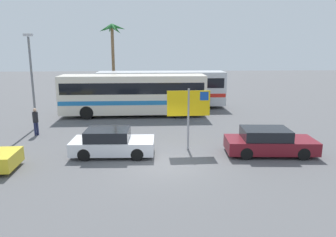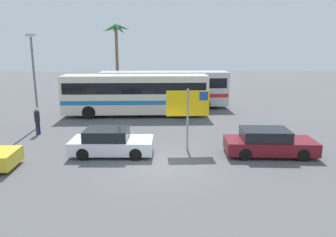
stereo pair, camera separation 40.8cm
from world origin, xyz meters
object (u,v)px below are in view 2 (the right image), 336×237
object	(u,v)px
pedestrian_crossing_lot	(37,119)
car_maroon	(268,143)
ferry_sign	(189,106)
car_white	(111,142)
bus_rear_coach	(164,88)
bus_front_coach	(136,93)

from	to	relation	value
pedestrian_crossing_lot	car_maroon	bearing A→B (deg)	-171.21
ferry_sign	car_white	world-z (taller)	ferry_sign
bus_rear_coach	car_maroon	size ratio (longest dim) A/B	2.48
ferry_sign	car_white	distance (m)	4.33
car_maroon	pedestrian_crossing_lot	world-z (taller)	pedestrian_crossing_lot
bus_rear_coach	car_white	xyz separation A→B (m)	(-2.95, -12.79, -1.15)
bus_rear_coach	car_maroon	distance (m)	14.04
bus_rear_coach	pedestrian_crossing_lot	world-z (taller)	bus_rear_coach
ferry_sign	car_maroon	distance (m)	4.35
bus_front_coach	car_white	bearing A→B (deg)	-93.97
bus_front_coach	car_maroon	size ratio (longest dim) A/B	2.48
car_maroon	pedestrian_crossing_lot	bearing A→B (deg)	165.69
bus_front_coach	car_maroon	bearing A→B (deg)	-53.66
car_maroon	car_white	size ratio (longest dim) A/B	1.09
car_white	car_maroon	bearing A→B (deg)	-0.18
bus_front_coach	bus_rear_coach	bearing A→B (deg)	56.05
bus_front_coach	car_maroon	world-z (taller)	bus_front_coach
ferry_sign	pedestrian_crossing_lot	distance (m)	9.60
bus_front_coach	car_maroon	xyz separation A→B (m)	(7.14, -9.71, -1.15)
bus_front_coach	ferry_sign	distance (m)	9.30
bus_rear_coach	pedestrian_crossing_lot	distance (m)	11.91
ferry_sign	pedestrian_crossing_lot	world-z (taller)	ferry_sign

